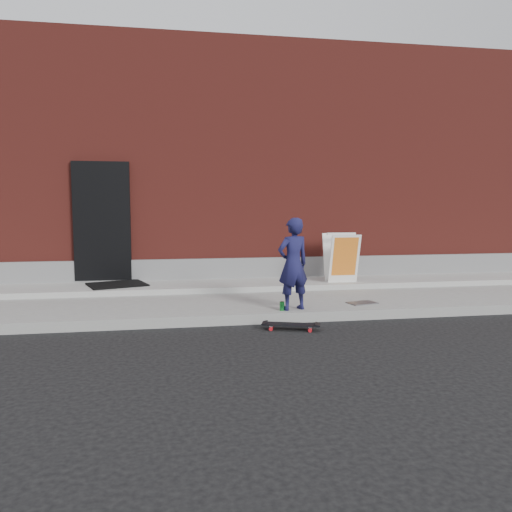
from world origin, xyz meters
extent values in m
plane|color=black|center=(0.00, 0.00, 0.00)|extent=(80.00, 80.00, 0.00)
cube|color=gray|center=(0.00, 1.50, 0.07)|extent=(20.00, 3.00, 0.15)
cube|color=#999893|center=(0.00, 2.40, 0.20)|extent=(20.00, 1.20, 0.10)
cube|color=maroon|center=(0.00, 7.00, 2.50)|extent=(20.00, 8.00, 5.00)
cube|color=slate|center=(0.00, 2.97, 0.45)|extent=(20.00, 0.10, 0.40)
cube|color=black|center=(-2.60, 2.96, 1.40)|extent=(1.05, 0.12, 2.25)
imported|color=#181844|center=(0.46, 0.23, 0.83)|extent=(0.57, 0.46, 1.37)
cylinder|color=red|center=(0.55, -0.39, 0.03)|extent=(0.06, 0.05, 0.05)
cylinder|color=red|center=(0.50, -0.55, 0.03)|extent=(0.06, 0.05, 0.05)
cylinder|color=red|center=(0.05, -0.23, 0.03)|extent=(0.06, 0.05, 0.05)
cylinder|color=red|center=(0.00, -0.38, 0.03)|extent=(0.06, 0.05, 0.05)
cube|color=silver|center=(0.53, -0.47, 0.06)|extent=(0.10, 0.17, 0.02)
cube|color=silver|center=(0.02, -0.31, 0.06)|extent=(0.10, 0.17, 0.02)
cube|color=black|center=(0.28, -0.39, 0.08)|extent=(0.79, 0.42, 0.02)
cube|color=white|center=(1.87, 1.95, 0.71)|extent=(0.56, 0.26, 0.91)
cube|color=white|center=(1.88, 2.36, 0.71)|extent=(0.56, 0.26, 0.91)
cube|color=yellow|center=(1.87, 1.92, 0.66)|extent=(0.47, 0.20, 0.73)
cube|color=white|center=(1.88, 2.15, 1.16)|extent=(0.56, 0.05, 0.05)
cylinder|color=#1B8831|center=(0.28, 0.20, 0.22)|extent=(0.08, 0.08, 0.13)
cube|color=black|center=(-2.30, 2.41, 0.26)|extent=(1.19, 1.07, 0.03)
cube|color=#59595E|center=(1.66, 0.51, 0.16)|extent=(0.50, 0.39, 0.01)
camera|label=1|loc=(-1.33, -6.89, 1.69)|focal=35.00mm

